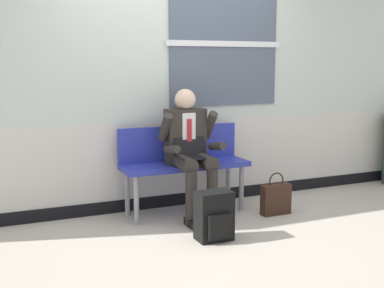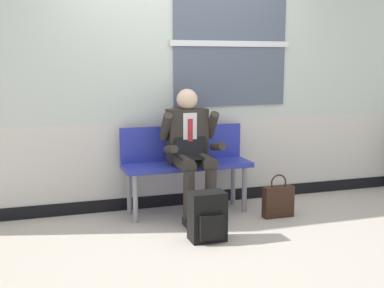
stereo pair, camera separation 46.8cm
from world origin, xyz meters
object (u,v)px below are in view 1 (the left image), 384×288
Objects in this scene: person_seated at (190,149)px; handbag at (276,199)px; bench_with_person at (183,159)px; backpack at (214,216)px.

person_seated is 1.02m from handbag.
bench_with_person is 2.98× the size of handbag.
person_seated reaches higher than bench_with_person.
person_seated reaches higher than handbag.
person_seated is 0.86m from backpack.
handbag is (0.82, -0.49, -0.39)m from bench_with_person.
backpack is (-0.08, -0.90, -0.34)m from bench_with_person.
bench_with_person is 0.24m from person_seated.
backpack is at bearing -95.12° from bench_with_person.
handbag is (0.82, -0.29, -0.53)m from person_seated.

